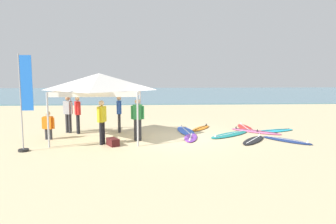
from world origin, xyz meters
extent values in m
plane|color=beige|center=(0.00, 0.00, 0.00)|extent=(80.00, 80.00, 0.00)
cube|color=#568499|center=(0.00, 32.73, 0.05)|extent=(80.00, 36.00, 0.10)
cylinder|color=#B7B7BC|center=(-4.73, -1.55, 1.02)|extent=(0.07, 0.07, 2.05)
cylinder|color=#B7B7BC|center=(-1.44, -1.55, 1.02)|extent=(0.07, 0.07, 2.05)
cylinder|color=#B7B7BC|center=(-4.73, 1.74, 1.02)|extent=(0.07, 0.07, 2.05)
cylinder|color=#B7B7BC|center=(-1.44, 1.74, 1.02)|extent=(0.07, 0.07, 2.05)
cube|color=white|center=(-3.08, -1.55, 1.96)|extent=(3.29, 0.03, 0.18)
cube|color=white|center=(-3.08, 1.74, 1.96)|extent=(3.29, 0.03, 0.18)
cube|color=white|center=(-4.73, 0.10, 1.96)|extent=(0.03, 3.29, 0.18)
cube|color=white|center=(-1.44, 0.10, 1.96)|extent=(0.03, 3.29, 0.18)
pyramid|color=white|center=(-3.08, 0.10, 2.40)|extent=(3.41, 3.41, 0.70)
ellipsoid|color=navy|center=(4.57, -0.99, 0.04)|extent=(1.75, 2.02, 0.07)
cube|color=white|center=(4.57, -0.99, 0.07)|extent=(1.14, 1.45, 0.01)
cone|color=white|center=(5.10, -1.67, 0.13)|extent=(0.09, 0.09, 0.12)
ellipsoid|color=purple|center=(0.76, -0.17, 0.04)|extent=(0.89, 2.06, 0.07)
cube|color=white|center=(0.76, -0.17, 0.07)|extent=(0.35, 1.68, 0.01)
cone|color=white|center=(0.61, -0.97, 0.13)|extent=(0.09, 0.09, 0.12)
ellipsoid|color=#19847F|center=(2.58, 0.37, 0.04)|extent=(2.37, 2.16, 0.07)
cube|color=white|center=(2.58, 0.37, 0.07)|extent=(1.67, 1.43, 0.01)
cone|color=white|center=(1.79, -0.31, 0.13)|extent=(0.09, 0.09, 0.12)
ellipsoid|color=orange|center=(1.57, 2.11, 0.04)|extent=(1.37, 1.82, 0.07)
cube|color=black|center=(1.57, 2.11, 0.07)|extent=(0.84, 1.36, 0.01)
cone|color=black|center=(1.96, 2.75, 0.13)|extent=(0.09, 0.09, 0.12)
ellipsoid|color=black|center=(3.23, -0.90, 0.04)|extent=(1.67, 2.02, 0.07)
cube|color=white|center=(3.23, -0.90, 0.07)|extent=(1.07, 1.46, 0.01)
cone|color=white|center=(3.73, -0.21, 0.13)|extent=(0.09, 0.09, 0.12)
ellipsoid|color=#23B2CC|center=(4.90, 1.17, 0.04)|extent=(2.38, 1.35, 0.07)
cube|color=black|center=(4.90, 1.17, 0.07)|extent=(1.87, 0.69, 0.01)
cone|color=black|center=(4.01, 0.85, 0.13)|extent=(0.09, 0.09, 0.12)
ellipsoid|color=blue|center=(0.72, 1.37, 0.04)|extent=(0.88, 2.55, 0.07)
cube|color=white|center=(0.72, 1.37, 0.07)|extent=(0.22, 2.12, 0.01)
cone|color=white|center=(0.63, 2.39, 0.13)|extent=(0.09, 0.09, 0.12)
ellipsoid|color=red|center=(3.82, 2.15, 0.04)|extent=(0.72, 2.17, 0.07)
cube|color=white|center=(3.82, 2.15, 0.07)|extent=(0.17, 1.82, 0.01)
cone|color=white|center=(3.88, 3.03, 0.13)|extent=(0.09, 0.09, 0.12)
ellipsoid|color=pink|center=(3.99, 1.06, 0.04)|extent=(2.26, 2.14, 0.07)
cube|color=black|center=(3.99, 1.06, 0.07)|extent=(1.57, 1.44, 0.01)
cone|color=black|center=(3.25, 1.74, 0.13)|extent=(0.09, 0.09, 0.12)
cylinder|color=black|center=(-4.30, 1.26, 0.44)|extent=(0.13, 0.13, 0.88)
cylinder|color=black|center=(-4.24, 1.09, 0.44)|extent=(0.13, 0.13, 0.88)
cube|color=red|center=(-4.27, 1.17, 1.18)|extent=(0.34, 0.42, 0.60)
sphere|color=beige|center=(-4.27, 1.17, 1.60)|extent=(0.21, 0.21, 0.21)
cylinder|color=red|center=(-4.35, 1.39, 1.16)|extent=(0.09, 0.09, 0.54)
cylinder|color=red|center=(-4.18, 0.96, 1.16)|extent=(0.09, 0.09, 0.54)
cylinder|color=#2D2D33|center=(-4.84, 1.45, 0.44)|extent=(0.13, 0.13, 0.88)
cylinder|color=#2D2D33|center=(-4.69, 1.36, 0.44)|extent=(0.13, 0.13, 0.88)
cube|color=gray|center=(-4.77, 1.41, 1.18)|extent=(0.42, 0.37, 0.60)
sphere|color=#9E7051|center=(-4.77, 1.41, 1.60)|extent=(0.21, 0.21, 0.21)
cylinder|color=gray|center=(-4.97, 1.52, 1.16)|extent=(0.09, 0.09, 0.54)
cylinder|color=gray|center=(-4.57, 1.29, 1.16)|extent=(0.09, 0.09, 0.54)
cylinder|color=#2D2D33|center=(-2.42, 1.50, 0.44)|extent=(0.13, 0.13, 0.88)
cylinder|color=#2D2D33|center=(-2.41, 1.33, 0.44)|extent=(0.13, 0.13, 0.88)
cube|color=#2851B2|center=(-2.42, 1.42, 1.18)|extent=(0.25, 0.38, 0.60)
sphere|color=tan|center=(-2.42, 1.42, 1.60)|extent=(0.21, 0.21, 0.21)
cylinder|color=#2851B2|center=(-2.43, 1.64, 1.16)|extent=(0.09, 0.09, 0.54)
cylinder|color=#2851B2|center=(-2.40, 1.19, 1.16)|extent=(0.09, 0.09, 0.54)
cylinder|color=#2D2D33|center=(-1.39, -0.53, 0.44)|extent=(0.13, 0.13, 0.88)
cylinder|color=#2D2D33|center=(-1.57, -0.50, 0.44)|extent=(0.13, 0.13, 0.88)
cube|color=#2D8C47|center=(-1.48, -0.51, 1.18)|extent=(0.39, 0.27, 0.60)
sphere|color=tan|center=(-1.48, -0.51, 1.60)|extent=(0.21, 0.21, 0.21)
cylinder|color=#2D8C47|center=(-1.25, -0.55, 1.16)|extent=(0.09, 0.09, 0.54)
cylinder|color=#2D8C47|center=(-1.71, -0.48, 1.16)|extent=(0.09, 0.09, 0.54)
cylinder|color=black|center=(-2.86, -1.22, 0.44)|extent=(0.13, 0.13, 0.88)
cylinder|color=black|center=(-2.80, -1.05, 0.44)|extent=(0.13, 0.13, 0.88)
cube|color=yellow|center=(-2.83, -1.14, 1.18)|extent=(0.32, 0.41, 0.60)
sphere|color=beige|center=(-2.83, -1.14, 1.60)|extent=(0.21, 0.21, 0.21)
cylinder|color=yellow|center=(-2.90, -1.36, 1.16)|extent=(0.09, 0.09, 0.54)
cylinder|color=yellow|center=(-2.76, -0.92, 1.16)|extent=(0.09, 0.09, 0.54)
cylinder|color=#2D2D33|center=(-5.30, -0.06, 0.23)|extent=(0.13, 0.13, 0.45)
cylinder|color=#2D2D33|center=(-5.12, -0.09, 0.23)|extent=(0.13, 0.13, 0.45)
cube|color=orange|center=(-5.21, -0.08, 0.71)|extent=(0.39, 0.28, 0.52)
sphere|color=tan|center=(-5.21, -0.08, 1.09)|extent=(0.21, 0.21, 0.21)
cylinder|color=orange|center=(-5.43, -0.04, 0.69)|extent=(0.09, 0.09, 0.47)
cylinder|color=orange|center=(-4.98, -0.12, 0.69)|extent=(0.09, 0.09, 0.47)
cylinder|color=#99999E|center=(-5.44, -2.11, 1.70)|extent=(0.04, 0.04, 3.40)
cube|color=blue|center=(-5.22, -2.11, 2.40)|extent=(0.40, 0.02, 1.90)
cylinder|color=black|center=(-5.44, -2.11, 0.04)|extent=(0.36, 0.36, 0.08)
cube|color=#4C1919|center=(-2.39, -1.39, 0.14)|extent=(0.57, 0.68, 0.28)
camera|label=1|loc=(-0.98, -13.09, 2.67)|focal=33.18mm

